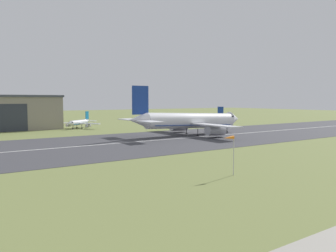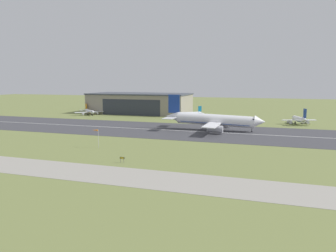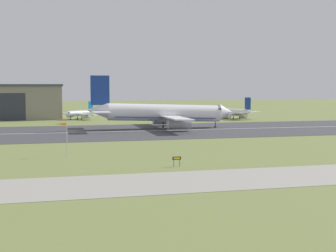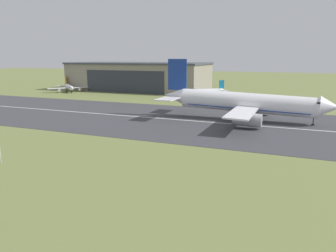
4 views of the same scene
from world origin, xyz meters
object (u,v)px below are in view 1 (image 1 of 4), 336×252
(airplane_parked_west, at_px, (79,123))
(airplane_parked_centre, at_px, (209,119))
(airplane_landing, at_px, (191,121))
(windsock_pole, at_px, (229,140))

(airplane_parked_west, bearing_deg, airplane_parked_centre, -10.74)
(airplane_parked_west, bearing_deg, airplane_landing, -63.94)
(airplane_parked_centre, height_order, windsock_pole, airplane_parked_centre)
(airplane_landing, relative_size, airplane_parked_west, 2.72)
(airplane_parked_west, distance_m, airplane_parked_centre, 68.94)
(airplane_landing, distance_m, windsock_pole, 66.33)
(airplane_parked_centre, bearing_deg, airplane_parked_west, 169.26)
(airplane_parked_west, height_order, windsock_pole, airplane_parked_west)
(airplane_parked_west, relative_size, windsock_pole, 2.67)
(airplane_parked_west, height_order, airplane_parked_centre, airplane_parked_centre)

